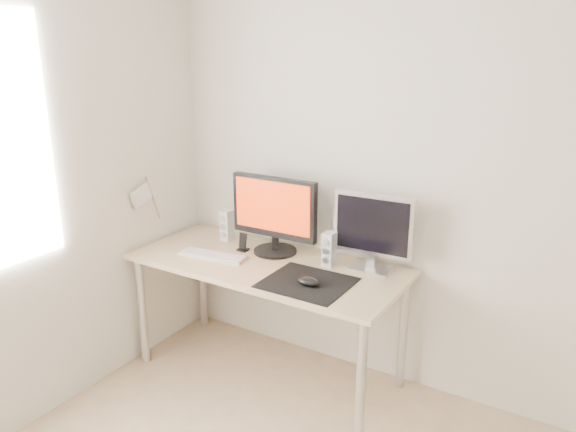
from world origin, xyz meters
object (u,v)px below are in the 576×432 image
at_px(main_monitor, 274,212).
at_px(keyboard, 213,255).
at_px(mouse, 308,281).
at_px(phone_dock, 243,245).
at_px(speaker_left, 227,225).
at_px(speaker_right, 329,249).
at_px(desk, 267,275).
at_px(second_monitor, 373,229).

height_order(main_monitor, keyboard, main_monitor).
xyz_separation_m(mouse, phone_dock, (-0.59, 0.24, 0.01)).
xyz_separation_m(main_monitor, speaker_left, (-0.38, 0.03, -0.16)).
xyz_separation_m(mouse, main_monitor, (-0.41, 0.31, 0.23)).
height_order(speaker_right, keyboard, speaker_right).
distance_m(desk, phone_dock, 0.26).
bearing_deg(mouse, desk, 156.21).
bearing_deg(speaker_right, speaker_left, 177.10).
relative_size(second_monitor, phone_dock, 4.07).
relative_size(desk, second_monitor, 3.55).
height_order(main_monitor, phone_dock, main_monitor).
xyz_separation_m(speaker_right, phone_dock, (-0.55, -0.06, -0.07)).
distance_m(mouse, main_monitor, 0.56).
bearing_deg(phone_dock, second_monitor, 9.48).
xyz_separation_m(desk, phone_dock, (-0.23, 0.08, 0.11)).
bearing_deg(speaker_right, desk, -156.63).
bearing_deg(keyboard, speaker_left, 110.64).
bearing_deg(keyboard, mouse, -5.58).
bearing_deg(speaker_left, main_monitor, -4.23).
relative_size(desk, keyboard, 3.70).
xyz_separation_m(speaker_left, phone_dock, (0.20, -0.10, -0.07)).
xyz_separation_m(second_monitor, speaker_right, (-0.23, -0.07, -0.14)).
bearing_deg(mouse, main_monitor, 142.51).
height_order(keyboard, phone_dock, phone_dock).
height_order(second_monitor, keyboard, second_monitor).
xyz_separation_m(speaker_left, keyboard, (0.10, -0.27, -0.09)).
height_order(main_monitor, speaker_right, main_monitor).
xyz_separation_m(main_monitor, speaker_right, (0.37, -0.01, -0.16)).
xyz_separation_m(desk, speaker_right, (0.33, 0.14, 0.18)).
relative_size(mouse, keyboard, 0.28).
distance_m(mouse, speaker_left, 0.86).
xyz_separation_m(main_monitor, phone_dock, (-0.18, -0.07, -0.22)).
xyz_separation_m(mouse, desk, (-0.36, 0.16, -0.10)).
distance_m(mouse, phone_dock, 0.63).
height_order(desk, speaker_left, speaker_left).
distance_m(main_monitor, speaker_left, 0.41).
xyz_separation_m(mouse, speaker_right, (-0.03, 0.30, 0.07)).
distance_m(speaker_left, speaker_right, 0.75).
bearing_deg(desk, second_monitor, 20.72).
height_order(mouse, keyboard, mouse).
relative_size(mouse, speaker_right, 0.62).
relative_size(mouse, phone_dock, 1.11).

